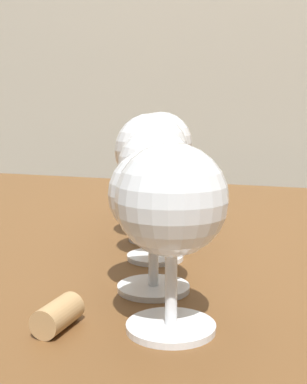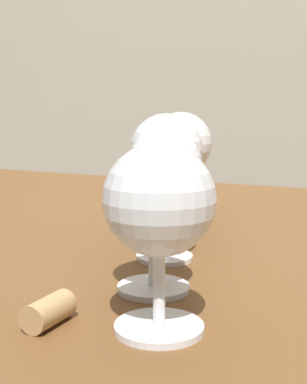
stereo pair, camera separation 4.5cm
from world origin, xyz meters
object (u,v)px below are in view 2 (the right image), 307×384
Objects in this scene: wine_glass_amber at (166,152)px; wine_glass_pinot at (181,146)px; cork at (49,311)px; wine_glass_merlot at (154,198)px; wine_glass_white at (181,141)px; wine_glass_chardonnay at (159,205)px; wine_glass_cabernet at (165,169)px.

wine_glass_pinot is (-0.02, 0.09, 0.00)m from wine_glass_amber.
wine_glass_amber reaches higher than cork.
wine_glass_merlot is 0.82× the size of wine_glass_white.
wine_glass_chardonnay is 0.45m from wine_glass_white.
wine_glass_chardonnay is at bearing -66.58° from wine_glass_cabernet.
wine_glass_amber is (-0.03, 0.08, 0.01)m from wine_glass_cabernet.
wine_glass_chardonnay is 0.27m from wine_glass_amber.
wine_glass_merlot is at bearing -70.99° from wine_glass_white.
wine_glass_white is at bearing 100.29° from cork.
wine_glass_merlot is at bearing 118.53° from wine_glass_chardonnay.
cork is (0.03, -0.27, -0.10)m from wine_glass_amber.
wine_glass_pinot is at bearing 110.45° from wine_glass_chardonnay.
wine_glass_merlot is 0.27m from wine_glass_pinot.
wine_glass_white is at bearing 106.81° from wine_glass_amber.
wine_glass_amber is 1.01× the size of wine_glass_white.
wine_glass_pinot is 1.02× the size of wine_glass_white.
wine_glass_white is (-0.05, 0.17, 0.00)m from wine_glass_amber.
wine_glass_merlot reaches higher than cork.
wine_glass_chardonnay is 0.18m from wine_glass_cabernet.
wine_glass_chardonnay is 1.08× the size of wine_glass_merlot.
wine_glass_white reaches higher than cork.
cork is (-0.00, -0.20, -0.09)m from wine_glass_cabernet.
wine_glass_white is (-0.16, 0.42, 0.02)m from wine_glass_chardonnay.
wine_glass_merlot is 0.13m from cork.
wine_glass_cabernet is 0.92× the size of wine_glass_white.
wine_glass_cabernet is 0.08m from wine_glass_amber.
wine_glass_merlot is 0.10m from wine_glass_cabernet.
wine_glass_amber is 0.99× the size of wine_glass_pinot.
wine_glass_cabernet is at bearing -70.98° from wine_glass_white.
wine_glass_cabernet reaches higher than cork.
wine_glass_white is 3.67× the size of cork.
wine_glass_cabernet is 0.17m from wine_glass_pinot.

